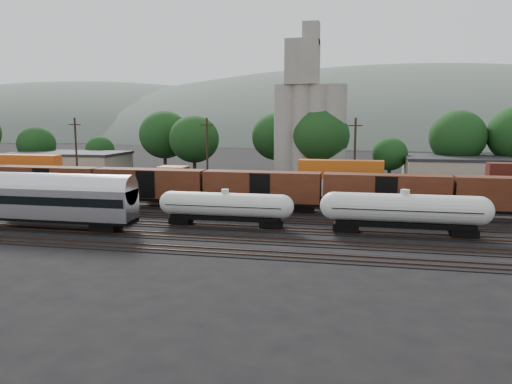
% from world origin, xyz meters
% --- Properties ---
extents(ground, '(600.00, 600.00, 0.00)m').
position_xyz_m(ground, '(0.00, 0.00, 0.00)').
color(ground, black).
extents(tracks, '(180.00, 33.20, 0.20)m').
position_xyz_m(tracks, '(0.00, 0.00, 0.05)').
color(tracks, black).
rests_on(tracks, ground).
extents(green_locomotive, '(15.30, 2.70, 4.05)m').
position_xyz_m(green_locomotive, '(-21.14, -5.00, 2.33)').
color(green_locomotive, black).
rests_on(green_locomotive, ground).
extents(tank_car_a, '(15.23, 2.73, 3.99)m').
position_xyz_m(tank_car_a, '(-1.52, -5.00, 2.40)').
color(tank_car_a, silver).
rests_on(tank_car_a, ground).
extents(tank_car_b, '(17.19, 3.08, 4.51)m').
position_xyz_m(tank_car_b, '(17.46, -5.00, 2.68)').
color(tank_car_b, silver).
rests_on(tank_car_b, ground).
extents(passenger_coach, '(25.91, 3.20, 5.88)m').
position_xyz_m(passenger_coach, '(-23.04, -10.00, 3.58)').
color(passenger_coach, silver).
rests_on(passenger_coach, ground).
extents(orange_locomotive, '(19.22, 3.20, 4.80)m').
position_xyz_m(orange_locomotive, '(-8.62, 10.00, 2.73)').
color(orange_locomotive, black).
rests_on(orange_locomotive, ground).
extents(boxcar_string, '(169.00, 2.90, 4.20)m').
position_xyz_m(boxcar_string, '(0.63, 5.00, 3.12)').
color(boxcar_string, black).
rests_on(boxcar_string, ground).
extents(container_wall, '(165.42, 2.60, 5.80)m').
position_xyz_m(container_wall, '(-5.67, 15.00, 2.68)').
color(container_wall, black).
rests_on(container_wall, ground).
extents(grain_silo, '(13.40, 5.00, 29.00)m').
position_xyz_m(grain_silo, '(3.28, 36.00, 11.26)').
color(grain_silo, gray).
rests_on(grain_silo, ground).
extents(industrial_sheds, '(119.38, 17.26, 5.10)m').
position_xyz_m(industrial_sheds, '(6.63, 35.25, 2.56)').
color(industrial_sheds, '#9E937F').
rests_on(industrial_sheds, ground).
extents(tree_band, '(165.93, 22.35, 14.27)m').
position_xyz_m(tree_band, '(-2.07, 38.98, 7.93)').
color(tree_band, black).
rests_on(tree_band, ground).
extents(utility_poles, '(122.20, 0.36, 12.00)m').
position_xyz_m(utility_poles, '(0.00, 22.00, 6.21)').
color(utility_poles, black).
rests_on(utility_poles, ground).
extents(distant_hills, '(860.00, 286.00, 130.00)m').
position_xyz_m(distant_hills, '(23.92, 260.00, -20.56)').
color(distant_hills, '#59665B').
rests_on(distant_hills, ground).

